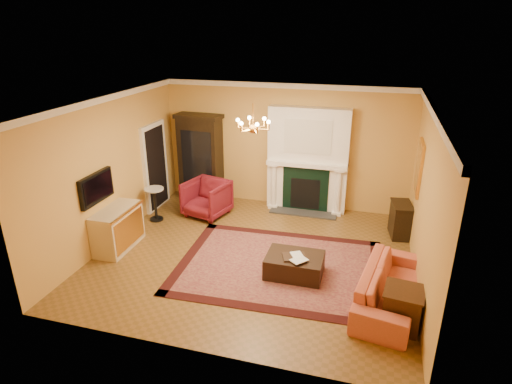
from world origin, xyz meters
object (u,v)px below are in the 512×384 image
at_px(console_table, 400,220).
at_px(leather_ottoman, 294,265).
at_px(wingback_armchair, 207,197).
at_px(pedestal_table, 155,202).
at_px(end_table, 402,309).
at_px(commode, 118,229).
at_px(coral_sofa, 391,281).
at_px(china_cabinet, 201,160).

height_order(console_table, leather_ottoman, console_table).
distance_m(wingback_armchair, console_table, 4.38).
relative_size(pedestal_table, end_table, 1.29).
relative_size(pedestal_table, leather_ottoman, 0.78).
bearing_deg(commode, console_table, 19.84).
bearing_deg(wingback_armchair, coral_sofa, -15.70).
xyz_separation_m(china_cabinet, end_table, (4.83, -3.91, -0.75)).
xyz_separation_m(coral_sofa, end_table, (0.17, -0.54, -0.12)).
bearing_deg(china_cabinet, pedestal_table, -103.87).
distance_m(china_cabinet, leather_ottoman, 4.30).
bearing_deg(coral_sofa, leather_ottoman, 85.20).
xyz_separation_m(wingback_armchair, console_table, (4.37, 0.14, -0.11)).
bearing_deg(commode, pedestal_table, 84.89).
relative_size(commode, console_table, 1.60).
distance_m(china_cabinet, wingback_armchair, 1.23).
height_order(china_cabinet, commode, china_cabinet).
distance_m(china_cabinet, coral_sofa, 5.79).
xyz_separation_m(china_cabinet, leather_ottoman, (3.01, -2.94, -0.85)).
xyz_separation_m(china_cabinet, wingback_armchair, (0.51, -0.95, -0.59)).
bearing_deg(wingback_armchair, pedestal_table, -136.30).
xyz_separation_m(end_table, leather_ottoman, (-1.81, 0.96, -0.10)).
relative_size(wingback_armchair, pedestal_table, 1.19).
height_order(china_cabinet, wingback_armchair, china_cabinet).
xyz_separation_m(china_cabinet, pedestal_table, (-0.52, -1.53, -0.60)).
bearing_deg(console_table, wingback_armchair, 173.57).
bearing_deg(coral_sofa, end_table, -153.37).
height_order(coral_sofa, end_table, coral_sofa).
height_order(china_cabinet, pedestal_table, china_cabinet).
bearing_deg(wingback_armchair, console_table, 16.39).
bearing_deg(pedestal_table, coral_sofa, -19.55).
bearing_deg(leather_ottoman, console_table, 48.66).
relative_size(commode, coral_sofa, 0.53).
bearing_deg(end_table, leather_ottoman, 152.02).
distance_m(pedestal_table, commode, 1.39).
height_order(pedestal_table, end_table, pedestal_table).
relative_size(wingback_armchair, commode, 0.82).
height_order(pedestal_table, commode, commode).
distance_m(wingback_armchair, commode, 2.27).
relative_size(pedestal_table, coral_sofa, 0.37).
distance_m(wingback_armchair, leather_ottoman, 3.21).
xyz_separation_m(china_cabinet, commode, (-0.62, -2.91, -0.63)).
xyz_separation_m(console_table, leather_ottoman, (-1.87, -2.14, -0.15)).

